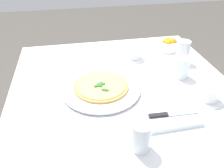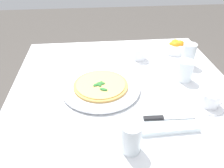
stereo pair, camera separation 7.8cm
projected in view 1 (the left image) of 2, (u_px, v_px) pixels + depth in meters
dining_table at (122, 108)px, 1.14m from camera, size 1.03×1.03×0.75m
pizza_plate at (101, 88)px, 1.03m from camera, size 0.36×0.36×0.02m
pizza at (101, 86)px, 1.02m from camera, size 0.25×0.25×0.02m
coffee_cup_left_edge at (209, 95)px, 0.95m from camera, size 0.13×0.13×0.07m
coffee_cup_far_right at (134, 53)px, 1.27m from camera, size 0.13×0.13×0.07m
water_glass_near_left at (181, 69)px, 1.11m from camera, size 0.07×0.07×0.10m
water_glass_center_back at (141, 138)px, 0.73m from camera, size 0.07×0.07×0.11m
water_glass_back_corner at (182, 53)px, 1.22m from camera, size 0.07×0.07×0.12m
napkin_folded at (170, 117)px, 0.87m from camera, size 0.22×0.13×0.02m
dinner_knife at (171, 114)px, 0.86m from camera, size 0.20×0.03×0.01m
citrus_bowl at (168, 44)px, 1.38m from camera, size 0.15×0.15×0.07m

